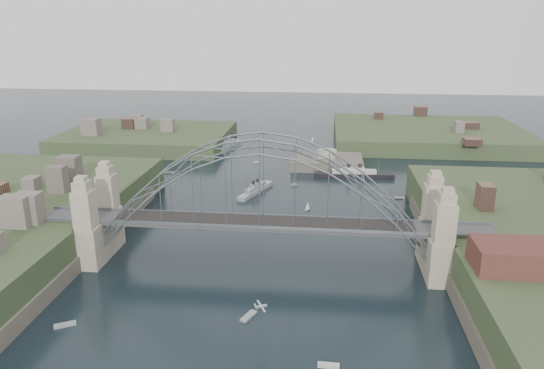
{
  "coord_description": "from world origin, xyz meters",
  "views": [
    {
      "loc": [
        11.08,
        -87.56,
        43.59
      ],
      "look_at": [
        0.0,
        18.0,
        10.0
      ],
      "focal_mm": 33.9,
      "sensor_mm": 36.0,
      "label": 1
    }
  ],
  "objects_px": {
    "naval_cruiser_near": "(256,190)",
    "ocean_liner": "(354,174)",
    "wharf_shed": "(542,258)",
    "bridge": "(262,202)",
    "fort_island": "(327,168)",
    "naval_cruiser_far": "(228,145)"
  },
  "relations": [
    {
      "from": "naval_cruiser_near",
      "to": "ocean_liner",
      "type": "distance_m",
      "value": 31.93
    },
    {
      "from": "wharf_shed",
      "to": "ocean_liner",
      "type": "height_order",
      "value": "wharf_shed"
    },
    {
      "from": "naval_cruiser_near",
      "to": "bridge",
      "type": "bearing_deg",
      "value": -80.61
    },
    {
      "from": "fort_island",
      "to": "wharf_shed",
      "type": "relative_size",
      "value": 1.1
    },
    {
      "from": "bridge",
      "to": "wharf_shed",
      "type": "height_order",
      "value": "bridge"
    },
    {
      "from": "fort_island",
      "to": "naval_cruiser_far",
      "type": "xyz_separation_m",
      "value": [
        -36.07,
        22.29,
        1.25
      ]
    },
    {
      "from": "bridge",
      "to": "naval_cruiser_far",
      "type": "xyz_separation_m",
      "value": [
        -24.07,
        92.29,
        -11.41
      ]
    },
    {
      "from": "fort_island",
      "to": "naval_cruiser_far",
      "type": "height_order",
      "value": "naval_cruiser_far"
    },
    {
      "from": "bridge",
      "to": "wharf_shed",
      "type": "relative_size",
      "value": 4.2
    },
    {
      "from": "wharf_shed",
      "to": "ocean_liner",
      "type": "relative_size",
      "value": 0.85
    },
    {
      "from": "ocean_liner",
      "to": "wharf_shed",
      "type": "bearing_deg",
      "value": -71.8
    },
    {
      "from": "wharf_shed",
      "to": "naval_cruiser_near",
      "type": "bearing_deg",
      "value": 132.38
    },
    {
      "from": "wharf_shed",
      "to": "naval_cruiser_near",
      "type": "relative_size",
      "value": 1.23
    },
    {
      "from": "bridge",
      "to": "ocean_liner",
      "type": "xyz_separation_m",
      "value": [
        20.0,
        58.97,
        -11.44
      ]
    },
    {
      "from": "naval_cruiser_near",
      "to": "naval_cruiser_far",
      "type": "xyz_separation_m",
      "value": [
        -17.16,
        50.5,
        0.14
      ]
    },
    {
      "from": "fort_island",
      "to": "ocean_liner",
      "type": "relative_size",
      "value": 0.94
    },
    {
      "from": "bridge",
      "to": "fort_island",
      "type": "distance_m",
      "value": 72.14
    },
    {
      "from": "wharf_shed",
      "to": "naval_cruiser_near",
      "type": "xyz_separation_m",
      "value": [
        -50.91,
        55.79,
        -9.23
      ]
    },
    {
      "from": "wharf_shed",
      "to": "ocean_liner",
      "type": "bearing_deg",
      "value": 108.2
    },
    {
      "from": "fort_island",
      "to": "ocean_liner",
      "type": "height_order",
      "value": "fort_island"
    },
    {
      "from": "naval_cruiser_far",
      "to": "ocean_liner",
      "type": "relative_size",
      "value": 0.74
    },
    {
      "from": "bridge",
      "to": "naval_cruiser_far",
      "type": "distance_m",
      "value": 96.06
    }
  ]
}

